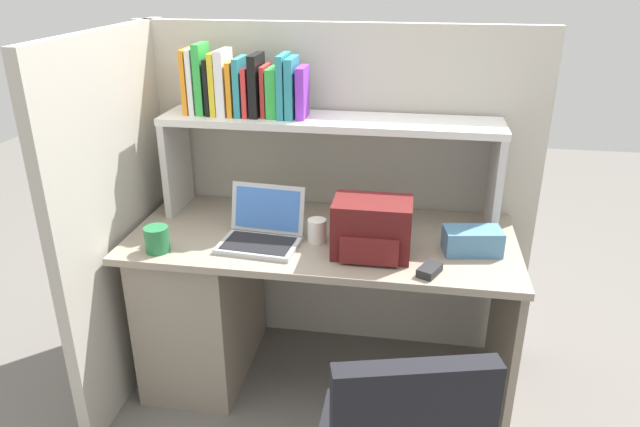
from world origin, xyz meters
TOP-DOWN VIEW (x-y plane):
  - ground_plane at (0.00, 0.00)m, footprint 8.00×8.00m
  - desk at (-0.39, 0.00)m, footprint 1.60×0.70m
  - cubicle_partition_rear at (0.00, 0.38)m, footprint 1.84×0.05m
  - cubicle_partition_left at (-0.85, -0.05)m, footprint 0.05×1.06m
  - overhead_hutch at (0.00, 0.20)m, footprint 1.44×0.28m
  - reference_books_on_shelf at (-0.36, 0.20)m, footprint 0.52×0.18m
  - laptop at (-0.23, -0.11)m, footprint 0.33×0.28m
  - backpack at (0.22, -0.14)m, footprint 0.30×0.23m
  - computer_mouse at (0.44, -0.26)m, footprint 0.10×0.12m
  - paper_cup at (-0.01, -0.06)m, footprint 0.08×0.08m
  - tissue_box at (0.60, -0.06)m, footprint 0.24×0.16m
  - snack_canister at (-0.62, -0.25)m, footprint 0.10×0.10m

SIDE VIEW (x-z plane):
  - ground_plane at x=0.00m, z-range 0.00..0.00m
  - desk at x=-0.39m, z-range 0.04..0.77m
  - computer_mouse at x=0.44m, z-range 0.73..0.76m
  - cubicle_partition_rear at x=0.00m, z-range 0.00..1.55m
  - cubicle_partition_left at x=-0.85m, z-range 0.00..1.55m
  - paper_cup at x=-0.01m, z-range 0.73..0.83m
  - tissue_box at x=0.60m, z-range 0.73..0.83m
  - laptop at x=-0.23m, z-range 0.67..0.89m
  - snack_canister at x=-0.62m, z-range 0.73..0.83m
  - backpack at x=0.22m, z-range 0.73..0.95m
  - overhead_hutch at x=0.00m, z-range 0.86..1.31m
  - reference_books_on_shelf at x=-0.36m, z-range 1.16..1.45m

